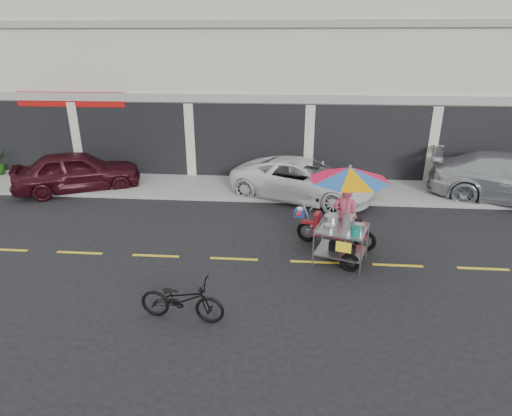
# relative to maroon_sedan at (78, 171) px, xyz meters

# --- Properties ---
(ground) EXTENTS (90.00, 90.00, 0.00)m
(ground) POSITION_rel_maroon_sedan_xyz_m (8.22, -4.70, -0.73)
(ground) COLOR black
(sidewalk) EXTENTS (45.00, 3.00, 0.15)m
(sidewalk) POSITION_rel_maroon_sedan_xyz_m (8.22, 0.80, -0.65)
(sidewalk) COLOR gray
(sidewalk) RESTS_ON ground
(shophouse_block) EXTENTS (36.00, 8.11, 10.40)m
(shophouse_block) POSITION_rel_maroon_sedan_xyz_m (11.04, 5.89, 3.51)
(shophouse_block) COLOR beige
(shophouse_block) RESTS_ON ground
(centerline) EXTENTS (42.00, 0.10, 0.01)m
(centerline) POSITION_rel_maroon_sedan_xyz_m (8.22, -4.70, -0.72)
(centerline) COLOR gold
(centerline) RESTS_ON ground
(maroon_sedan) EXTENTS (4.60, 3.34, 1.46)m
(maroon_sedan) POSITION_rel_maroon_sedan_xyz_m (0.00, 0.00, 0.00)
(maroon_sedan) COLOR #330B13
(maroon_sedan) RESTS_ON ground
(white_pickup) EXTENTS (5.33, 3.87, 1.35)m
(white_pickup) POSITION_rel_maroon_sedan_xyz_m (8.01, -0.16, -0.05)
(white_pickup) COLOR white
(white_pickup) RESTS_ON ground
(near_bicycle) EXTENTS (1.75, 0.78, 0.89)m
(near_bicycle) POSITION_rel_maroon_sedan_xyz_m (5.55, -7.21, -0.28)
(near_bicycle) COLOR black
(near_bicycle) RESTS_ON ground
(food_vendor_rig) EXTENTS (2.42, 2.44, 2.46)m
(food_vendor_rig) POSITION_rel_maroon_sedan_xyz_m (8.90, -4.30, 0.82)
(food_vendor_rig) COLOR black
(food_vendor_rig) RESTS_ON ground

